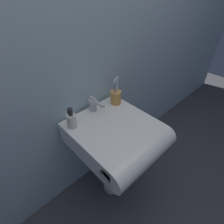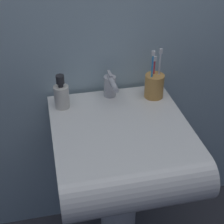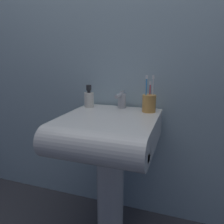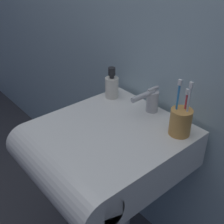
% 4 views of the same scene
% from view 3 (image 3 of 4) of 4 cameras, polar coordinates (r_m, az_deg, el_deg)
% --- Properties ---
extents(wall_back, '(5.00, 0.05, 2.40)m').
position_cam_3_polar(wall_back, '(1.43, 3.59, 19.31)').
color(wall_back, '#9EB7C1').
rests_on(wall_back, ground).
extents(sink_pedestal, '(0.16, 0.16, 0.60)m').
position_cam_3_polar(sink_pedestal, '(1.38, -0.47, -19.71)').
color(sink_pedestal, white).
rests_on(sink_pedestal, ground).
extents(sink_basin, '(0.51, 0.58, 0.16)m').
position_cam_3_polar(sink_basin, '(1.16, -1.48, -5.50)').
color(sink_basin, white).
rests_on(sink_basin, sink_pedestal).
extents(faucet, '(0.05, 0.14, 0.11)m').
position_cam_3_polar(faucet, '(1.35, 2.46, 3.25)').
color(faucet, '#B7B7BC').
rests_on(faucet, sink_basin).
extents(toothbrush_cup, '(0.08, 0.08, 0.21)m').
position_cam_3_polar(toothbrush_cup, '(1.28, 9.66, 2.36)').
color(toothbrush_cup, '#D19347').
rests_on(toothbrush_cup, sink_basin).
extents(soap_bottle, '(0.06, 0.06, 0.14)m').
position_cam_3_polar(soap_bottle, '(1.39, -6.02, 3.49)').
color(soap_bottle, silver).
rests_on(soap_bottle, sink_basin).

